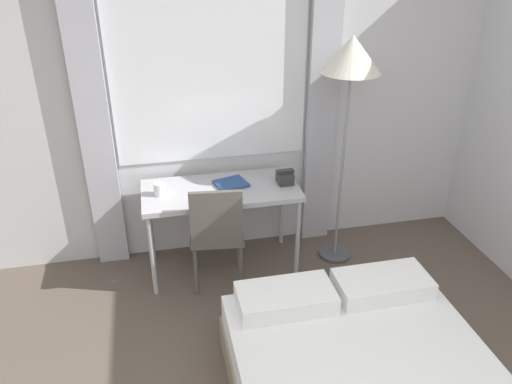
{
  "coord_description": "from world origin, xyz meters",
  "views": [
    {
      "loc": [
        -0.81,
        -1.11,
        2.5
      ],
      "look_at": [
        -0.15,
        1.92,
        0.88
      ],
      "focal_mm": 35.0,
      "sensor_mm": 36.0,
      "label": 1
    }
  ],
  "objects_px": {
    "desk": "(221,195)",
    "standing_lamp": "(351,66)",
    "telephone": "(285,177)",
    "book": "(231,184)",
    "desk_chair": "(217,230)",
    "mug": "(160,189)"
  },
  "relations": [
    {
      "from": "desk",
      "to": "standing_lamp",
      "type": "xyz_separation_m",
      "value": [
        0.97,
        -0.05,
        0.97
      ]
    },
    {
      "from": "desk",
      "to": "standing_lamp",
      "type": "bearing_deg",
      "value": -3.17
    },
    {
      "from": "standing_lamp",
      "to": "mug",
      "type": "height_order",
      "value": "standing_lamp"
    },
    {
      "from": "desk_chair",
      "to": "telephone",
      "type": "bearing_deg",
      "value": 28.0
    },
    {
      "from": "standing_lamp",
      "to": "mug",
      "type": "relative_size",
      "value": 19.13
    },
    {
      "from": "desk",
      "to": "mug",
      "type": "bearing_deg",
      "value": -178.59
    },
    {
      "from": "desk_chair",
      "to": "telephone",
      "type": "height_order",
      "value": "desk_chair"
    },
    {
      "from": "desk",
      "to": "desk_chair",
      "type": "xyz_separation_m",
      "value": [
        -0.07,
        -0.25,
        -0.16
      ]
    },
    {
      "from": "desk",
      "to": "mug",
      "type": "xyz_separation_m",
      "value": [
        -0.46,
        -0.01,
        0.11
      ]
    },
    {
      "from": "standing_lamp",
      "to": "mug",
      "type": "distance_m",
      "value": 1.68
    },
    {
      "from": "desk",
      "to": "standing_lamp",
      "type": "relative_size",
      "value": 0.65
    },
    {
      "from": "desk",
      "to": "desk_chair",
      "type": "relative_size",
      "value": 1.35
    },
    {
      "from": "desk",
      "to": "standing_lamp",
      "type": "height_order",
      "value": "standing_lamp"
    },
    {
      "from": "telephone",
      "to": "book",
      "type": "bearing_deg",
      "value": 172.83
    },
    {
      "from": "standing_lamp",
      "to": "book",
      "type": "height_order",
      "value": "standing_lamp"
    },
    {
      "from": "standing_lamp",
      "to": "desk_chair",
      "type": "bearing_deg",
      "value": -169.54
    },
    {
      "from": "telephone",
      "to": "book",
      "type": "xyz_separation_m",
      "value": [
        -0.42,
        0.05,
        -0.04
      ]
    },
    {
      "from": "standing_lamp",
      "to": "book",
      "type": "bearing_deg",
      "value": 174.0
    },
    {
      "from": "desk_chair",
      "to": "mug",
      "type": "height_order",
      "value": "desk_chair"
    },
    {
      "from": "book",
      "to": "mug",
      "type": "distance_m",
      "value": 0.56
    },
    {
      "from": "desk_chair",
      "to": "mug",
      "type": "xyz_separation_m",
      "value": [
        -0.39,
        0.24,
        0.27
      ]
    },
    {
      "from": "desk_chair",
      "to": "book",
      "type": "distance_m",
      "value": 0.4
    }
  ]
}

